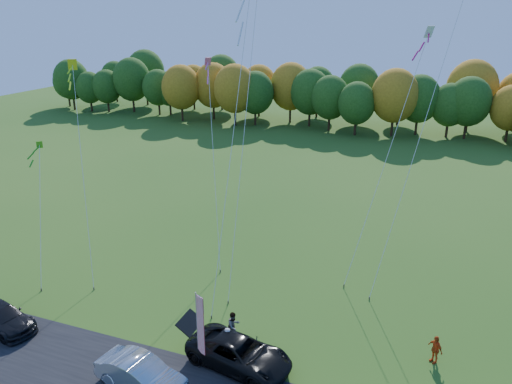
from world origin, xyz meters
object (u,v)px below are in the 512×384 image
(black_suv, at_px, (239,353))
(feather_flag, at_px, (200,324))
(person_east, at_px, (435,349))
(silver_sedan, at_px, (141,374))

(black_suv, relative_size, feather_flag, 1.27)
(black_suv, bearing_deg, person_east, -56.27)
(person_east, bearing_deg, feather_flag, -114.64)
(feather_flag, bearing_deg, black_suv, 27.44)
(silver_sedan, bearing_deg, black_suv, -40.99)
(silver_sedan, relative_size, person_east, 3.04)
(person_east, distance_m, feather_flag, 12.14)
(silver_sedan, xyz_separation_m, feather_flag, (2.07, 2.25, 1.90))
(person_east, xyz_separation_m, feather_flag, (-11.00, -4.78, 1.90))
(silver_sedan, bearing_deg, feather_flag, -33.32)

